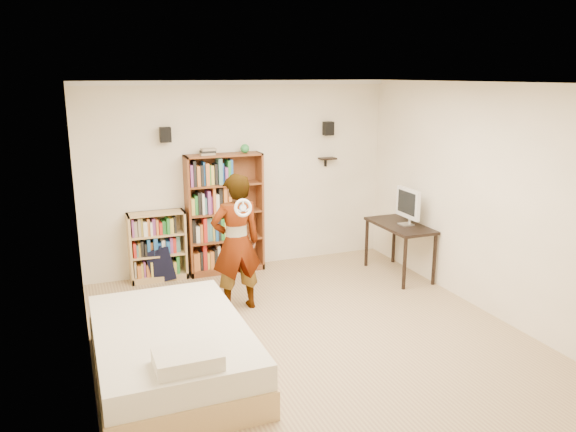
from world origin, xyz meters
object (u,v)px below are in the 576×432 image
Objects in this scene: low_bookshelf at (158,246)px; daybed at (171,344)px; tall_bookshelf at (225,214)px; person at (236,243)px; computer_desk at (399,250)px.

low_bookshelf is 0.45× the size of daybed.
tall_bookshelf is 1.02× the size of person.
daybed is (-1.26, -2.63, -0.54)m from tall_bookshelf.
daybed is (-0.29, -2.64, -0.17)m from low_bookshelf.
tall_bookshelf is 1.78× the size of low_bookshelf.
person reaches higher than low_bookshelf.
low_bookshelf is 0.58× the size of person.
low_bookshelf is 2.67m from daybed.
tall_bookshelf reaches higher than low_bookshelf.
low_bookshelf is at bearing -64.33° from person.
computer_desk is at bearing 24.33° from daybed.
person is at bearing 51.41° from daybed.
computer_desk is at bearing -18.39° from low_bookshelf.
tall_bookshelf is 1.03m from low_bookshelf.
daybed is 1.27× the size of person.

